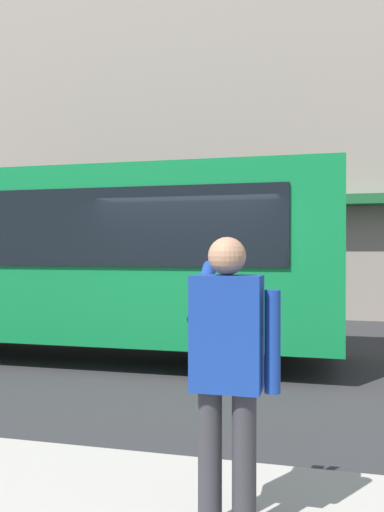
{
  "coord_description": "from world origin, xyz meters",
  "views": [
    {
      "loc": [
        -1.85,
        7.53,
        1.77
      ],
      "look_at": [
        0.22,
        -0.7,
        1.68
      ],
      "focal_mm": 37.26,
      "sensor_mm": 36.0,
      "label": 1
    }
  ],
  "objects": [
    {
      "name": "ground_plane",
      "position": [
        0.0,
        0.0,
        0.0
      ],
      "size": [
        60.0,
        60.0,
        0.0
      ],
      "primitive_type": "plane",
      "color": "#2B2B2D"
    },
    {
      "name": "building_facade_far",
      "position": [
        -0.02,
        -6.8,
        5.99
      ],
      "size": [
        28.0,
        1.55,
        12.0
      ],
      "color": "gray",
      "rests_on": "ground_plane"
    },
    {
      "name": "red_bus",
      "position": [
        2.41,
        -0.64,
        1.68
      ],
      "size": [
        9.05,
        2.54,
        3.08
      ],
      "color": "#0F7238",
      "rests_on": "ground_plane"
    },
    {
      "name": "pedestrian_photographer",
      "position": [
        -1.31,
        4.52,
        1.14
      ],
      "size": [
        0.53,
        0.52,
        1.7
      ],
      "color": "#2D2D33",
      "rests_on": "sidewalk_curb"
    }
  ]
}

